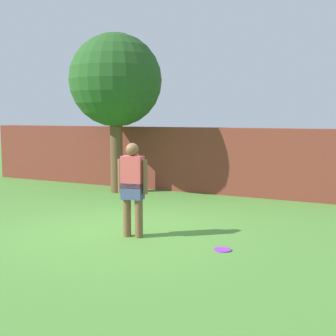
# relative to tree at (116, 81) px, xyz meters

# --- Properties ---
(ground_plane) EXTENTS (40.00, 40.00, 0.00)m
(ground_plane) POSITION_rel_tree_xyz_m (2.33, -3.42, -3.00)
(ground_plane) COLOR #4C8433
(brick_wall) EXTENTS (12.09, 0.50, 1.77)m
(brick_wall) POSITION_rel_tree_xyz_m (0.83, 1.08, -2.11)
(brick_wall) COLOR brown
(brick_wall) RESTS_ON ground
(tree) EXTENTS (2.47, 2.47, 4.26)m
(tree) POSITION_rel_tree_xyz_m (0.00, 0.00, 0.00)
(tree) COLOR brown
(tree) RESTS_ON ground
(person) EXTENTS (0.53, 0.27, 1.62)m
(person) POSITION_rel_tree_xyz_m (2.77, -3.73, -2.10)
(person) COLOR brown
(person) RESTS_ON ground
(frisbee_purple) EXTENTS (0.27, 0.27, 0.02)m
(frisbee_purple) POSITION_rel_tree_xyz_m (4.42, -3.78, -2.99)
(frisbee_purple) COLOR purple
(frisbee_purple) RESTS_ON ground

